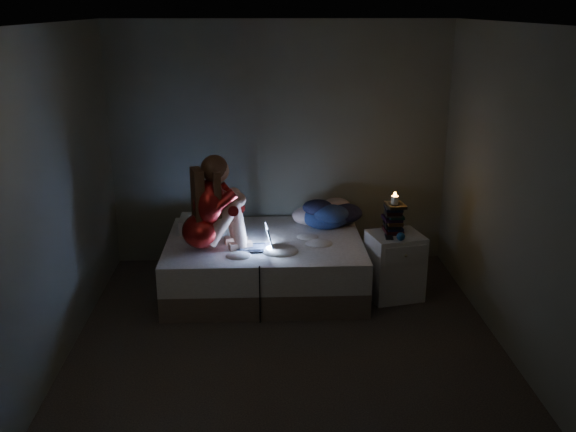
{
  "coord_description": "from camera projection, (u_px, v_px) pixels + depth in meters",
  "views": [
    {
      "loc": [
        -0.19,
        -4.84,
        2.72
      ],
      "look_at": [
        0.05,
        1.0,
        0.8
      ],
      "focal_mm": 39.99,
      "sensor_mm": 36.0,
      "label": 1
    }
  ],
  "objects": [
    {
      "name": "pillow",
      "position": [
        204.0,
        223.0,
        6.57
      ],
      "size": [
        0.48,
        0.34,
        0.14
      ],
      "primitive_type": "cube",
      "color": "white",
      "rests_on": "bed"
    },
    {
      "name": "book_stack",
      "position": [
        394.0,
        217.0,
        6.14
      ],
      "size": [
        0.19,
        0.25,
        0.31
      ],
      "primitive_type": null,
      "color": "black",
      "rests_on": "nightstand"
    },
    {
      "name": "wall_front",
      "position": [
        302.0,
        302.0,
        3.23
      ],
      "size": [
        3.6,
        0.02,
        2.6
      ],
      "primitive_type": "cube",
      "color": "#5C6355",
      "rests_on": "ground"
    },
    {
      "name": "nightstand",
      "position": [
        394.0,
        266.0,
        6.22
      ],
      "size": [
        0.57,
        0.52,
        0.64
      ],
      "primitive_type": "cube",
      "rotation": [
        0.0,
        0.0,
        0.22
      ],
      "color": "silver",
      "rests_on": "ground"
    },
    {
      "name": "phone",
      "position": [
        387.0,
        236.0,
        6.05
      ],
      "size": [
        0.11,
        0.15,
        0.01
      ],
      "primitive_type": "cube",
      "rotation": [
        0.0,
        0.0,
        -0.3
      ],
      "color": "black",
      "rests_on": "nightstand"
    },
    {
      "name": "floor",
      "position": [
        287.0,
        343.0,
        5.45
      ],
      "size": [
        3.6,
        3.8,
        0.02
      ],
      "primitive_type": "cube",
      "color": "black",
      "rests_on": "ground"
    },
    {
      "name": "blue_orb",
      "position": [
        397.0,
        236.0,
        5.94
      ],
      "size": [
        0.08,
        0.08,
        0.08
      ],
      "primitive_type": "sphere",
      "color": "navy",
      "rests_on": "nightstand"
    },
    {
      "name": "woman",
      "position": [
        201.0,
        204.0,
        5.9
      ],
      "size": [
        0.65,
        0.52,
        0.91
      ],
      "primitive_type": null,
      "rotation": [
        0.0,
        0.0,
        0.29
      ],
      "color": "maroon",
      "rests_on": "bed"
    },
    {
      "name": "wall_back",
      "position": [
        280.0,
        145.0,
        6.86
      ],
      "size": [
        3.6,
        0.02,
        2.6
      ],
      "primitive_type": "cube",
      "color": "#5C6355",
      "rests_on": "ground"
    },
    {
      "name": "bed",
      "position": [
        265.0,
        264.0,
        6.4
      ],
      "size": [
        1.92,
        1.44,
        0.53
      ],
      "primitive_type": null,
      "color": "#BAB5AE",
      "rests_on": "ground"
    },
    {
      "name": "candle",
      "position": [
        395.0,
        197.0,
        6.08
      ],
      "size": [
        0.07,
        0.07,
        0.08
      ],
      "primitive_type": "cylinder",
      "color": "beige",
      "rests_on": "book_stack"
    },
    {
      "name": "clothes_pile",
      "position": [
        326.0,
        212.0,
        6.65
      ],
      "size": [
        0.52,
        0.42,
        0.31
      ],
      "primitive_type": null,
      "rotation": [
        0.0,
        0.0,
        0.01
      ],
      "color": "navy",
      "rests_on": "bed"
    },
    {
      "name": "wall_right",
      "position": [
        513.0,
        193.0,
        5.12
      ],
      "size": [
        0.02,
        3.8,
        2.6
      ],
      "primitive_type": "cube",
      "color": "#5C6355",
      "rests_on": "ground"
    },
    {
      "name": "ceiling",
      "position": [
        287.0,
        22.0,
        4.63
      ],
      "size": [
        3.6,
        3.8,
        0.02
      ],
      "primitive_type": "cube",
      "color": "silver",
      "rests_on": "ground"
    },
    {
      "name": "laptop",
      "position": [
        254.0,
        237.0,
        6.02
      ],
      "size": [
        0.36,
        0.27,
        0.24
      ],
      "primitive_type": null,
      "rotation": [
        0.0,
        0.0,
        0.09
      ],
      "color": "black",
      "rests_on": "bed"
    },
    {
      "name": "wall_left",
      "position": [
        54.0,
        198.0,
        4.97
      ],
      "size": [
        0.02,
        3.8,
        2.6
      ],
      "primitive_type": "cube",
      "color": "#5C6355",
      "rests_on": "ground"
    }
  ]
}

